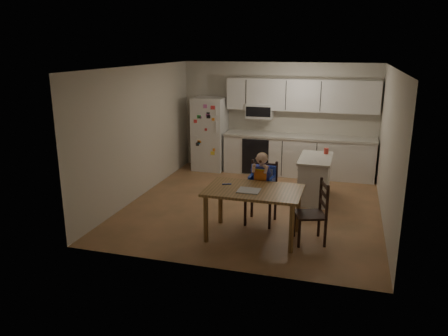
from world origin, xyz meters
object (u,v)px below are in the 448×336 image
object	(u,v)px
refrigerator	(210,134)
red_cup	(326,151)
chair_booster	(262,180)
dining_table	(254,196)
kitchen_island	(315,178)
chair_side	(317,208)

from	to	relation	value
refrigerator	red_cup	distance (m)	2.99
chair_booster	dining_table	bearing A→B (deg)	-87.43
refrigerator	kitchen_island	xyz separation A→B (m)	(2.59, -1.51, -0.43)
kitchen_island	chair_side	distance (m)	1.95
dining_table	chair_side	bearing A→B (deg)	4.82
kitchen_island	red_cup	bearing A→B (deg)	63.64
refrigerator	kitchen_island	bearing A→B (deg)	-30.31
chair_booster	kitchen_island	bearing A→B (deg)	64.58
red_cup	dining_table	bearing A→B (deg)	-111.32
kitchen_island	chair_booster	distance (m)	1.61
chair_booster	chair_side	size ratio (longest dim) A/B	1.26
kitchen_island	chair_side	bearing A→B (deg)	-84.35
red_cup	dining_table	distance (m)	2.53
kitchen_island	red_cup	world-z (taller)	red_cup
refrigerator	chair_side	bearing A→B (deg)	-51.12
kitchen_island	refrigerator	bearing A→B (deg)	149.69
dining_table	chair_side	distance (m)	0.95
dining_table	chair_booster	xyz separation A→B (m)	(0.00, 0.62, 0.06)
red_cup	dining_table	xyz separation A→B (m)	(-0.92, -2.35, -0.22)
refrigerator	chair_booster	bearing A→B (deg)	-57.64
kitchen_island	dining_table	xyz separation A→B (m)	(-0.75, -2.01, 0.25)
refrigerator	chair_side	distance (m)	4.44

